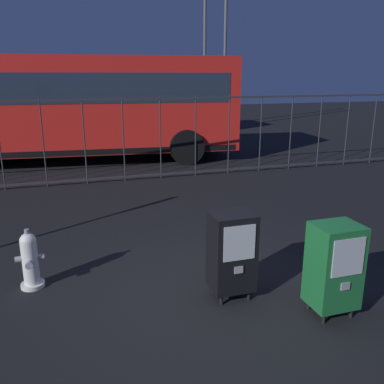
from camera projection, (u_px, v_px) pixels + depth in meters
name	position (u px, v px, depth m)	size (l,w,h in m)	color
ground_plane	(198.00, 294.00, 4.82)	(60.00, 60.00, 0.00)	black
fire_hydrant	(30.00, 260.00, 4.90)	(0.33, 0.32, 0.75)	silver
newspaper_box_primary	(232.00, 251.00, 4.62)	(0.48, 0.42, 1.02)	black
newspaper_box_secondary	(334.00, 265.00, 4.27)	(0.48, 0.42, 1.02)	black
fence_barrier	(124.00, 139.00, 9.72)	(18.03, 0.04, 2.00)	#2D2D33
bus_near	(54.00, 103.00, 11.83)	(10.70, 3.60, 3.00)	red
bus_far	(62.00, 96.00, 16.19)	(10.63, 3.25, 3.00)	#19519E
street_light_near_left	(225.00, 33.00, 18.95)	(0.32, 0.32, 7.56)	#4C4F54
street_light_near_right	(205.00, 28.00, 19.31)	(0.32, 0.32, 8.11)	#4C4F54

